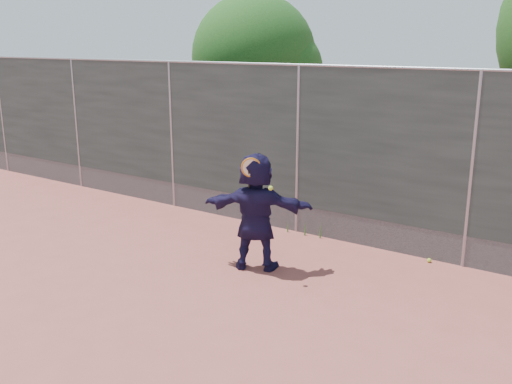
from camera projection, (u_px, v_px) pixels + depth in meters
The scene contains 7 objects.
ground at pixel (166, 300), 7.73m from camera, with size 80.00×80.00×0.00m, color #9E4C42.
player at pixel (256, 211), 8.61m from camera, with size 1.68×0.54×1.82m, color #191438.
ball_ground at pixel (429, 260), 9.03m from camera, with size 0.07×0.07×0.07m, color #ADD12E.
fence at pixel (298, 147), 10.12m from camera, with size 20.00×0.06×3.03m.
swing_action at pixel (253, 171), 8.22m from camera, with size 0.55×0.19×0.51m.
tree_left at pixel (260, 60), 13.76m from camera, with size 3.15×3.00×4.53m.
weed_clump at pixel (307, 229), 10.24m from camera, with size 0.68×0.07×0.30m.
Camera 1 is at (4.99, -5.18, 3.41)m, focal length 40.00 mm.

